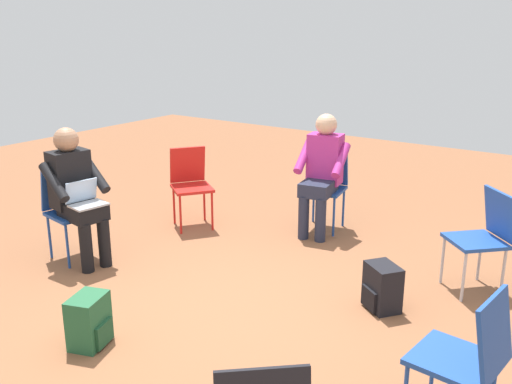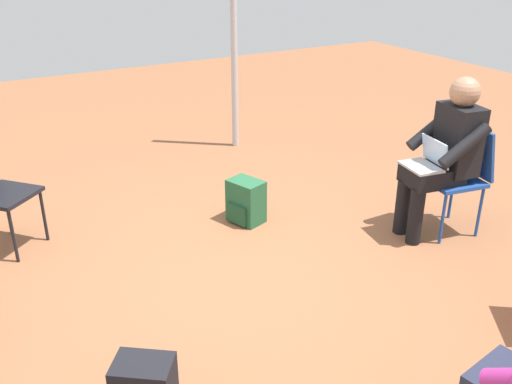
{
  "view_description": "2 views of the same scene",
  "coord_description": "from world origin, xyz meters",
  "views": [
    {
      "loc": [
        -3.04,
        -2.44,
        2.13
      ],
      "look_at": [
        0.29,
        -0.12,
        0.92
      ],
      "focal_mm": 40.0,
      "sensor_mm": 36.0,
      "label": 1
    },
    {
      "loc": [
        2.85,
        -1.52,
        2.18
      ],
      "look_at": [
        0.15,
        0.01,
        0.76
      ],
      "focal_mm": 40.0,
      "sensor_mm": 36.0,
      "label": 2
    }
  ],
  "objects": [
    {
      "name": "backpack_near_laptop_user",
      "position": [
        -0.84,
        0.48,
        0.16
      ],
      "size": [
        0.33,
        0.3,
        0.36
      ],
      "rotation": [
        0.0,
        0.0,
        0.33
      ],
      "color": "#235B38",
      "rests_on": "ground"
    },
    {
      "name": "tent_pole_near",
      "position": [
        -2.52,
        1.26,
        1.22
      ],
      "size": [
        0.07,
        0.07,
        2.44
      ],
      "primitive_type": "cylinder",
      "color": "#B2B2B7",
      "rests_on": "ground"
    },
    {
      "name": "chair_north",
      "position": [
        0.09,
        1.86,
        0.5
      ],
      "size": [
        0.46,
        0.5,
        0.85
      ],
      "rotation": [
        0.0,
        0.0,
        2.97
      ],
      "color": "#1E4799",
      "rests_on": "ground"
    },
    {
      "name": "person_with_laptop",
      "position": [
        0.06,
        1.69,
        0.69
      ],
      "size": [
        0.55,
        0.57,
        1.24
      ],
      "rotation": [
        0.0,
        0.0,
        2.97
      ],
      "color": "black",
      "rests_on": "ground"
    },
    {
      "name": "ground_plane",
      "position": [
        0.0,
        0.0,
        0.0
      ],
      "size": [
        14.0,
        14.0,
        0.0
      ],
      "primitive_type": "plane",
      "color": "brown"
    }
  ]
}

